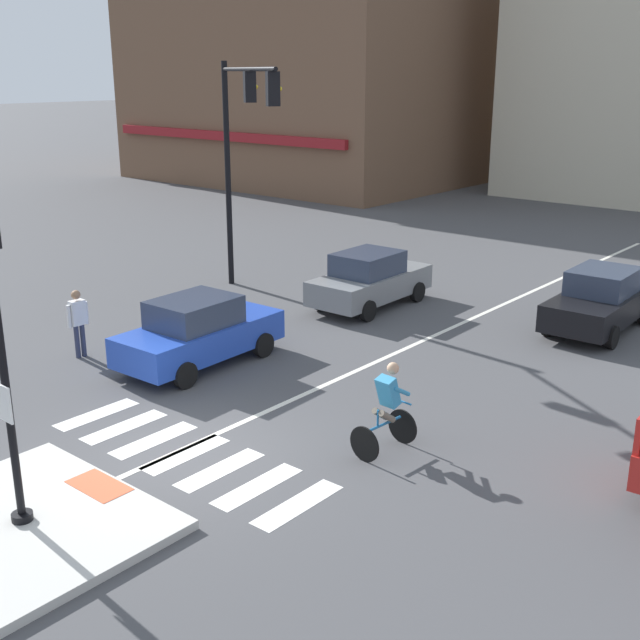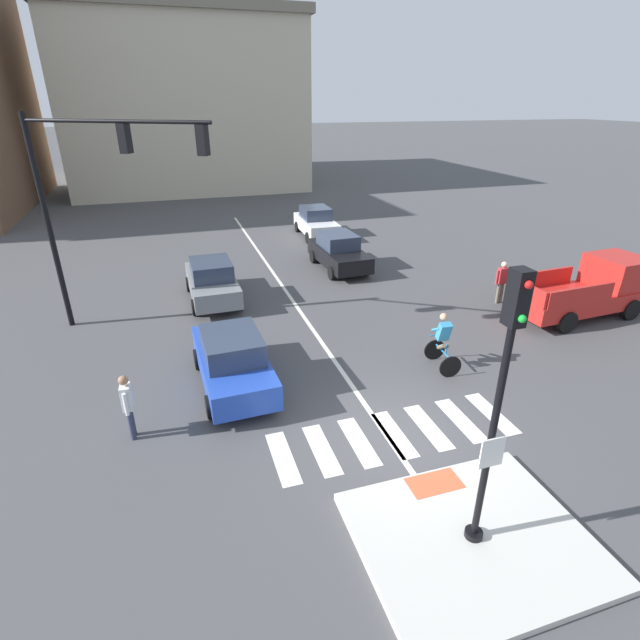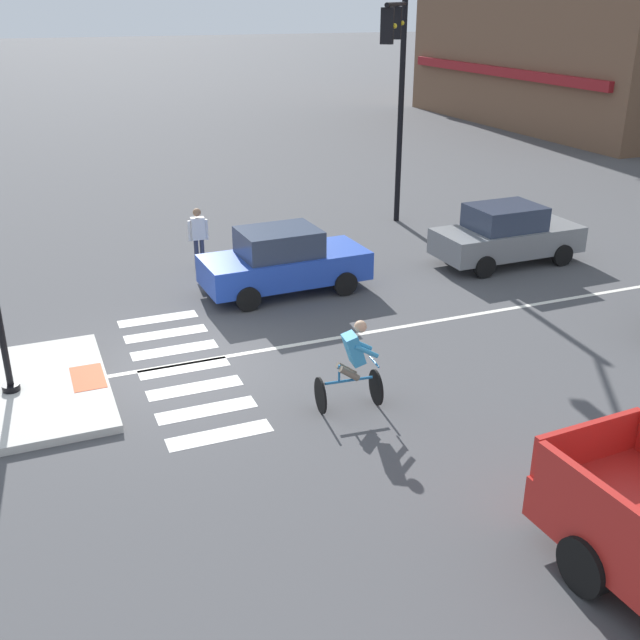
{
  "view_description": "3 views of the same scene",
  "coord_description": "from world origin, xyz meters",
  "px_view_note": "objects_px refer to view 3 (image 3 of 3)",
  "views": [
    {
      "loc": [
        10.25,
        -8.3,
        6.64
      ],
      "look_at": [
        0.03,
        3.84,
        1.66
      ],
      "focal_mm": 44.74,
      "sensor_mm": 36.0,
      "label": 1
    },
    {
      "loc": [
        -4.48,
        -8.15,
        7.27
      ],
      "look_at": [
        -0.83,
        3.32,
        1.69
      ],
      "focal_mm": 26.98,
      "sensor_mm": 36.0,
      "label": 2
    },
    {
      "loc": [
        13.52,
        -2.45,
        6.78
      ],
      "look_at": [
        1.06,
        2.6,
        1.07
      ],
      "focal_mm": 42.37,
      "sensor_mm": 36.0,
      "label": 3
    }
  ],
  "objects_px": {
    "car_blue_westbound_near": "(283,261)",
    "traffic_light_mast": "(398,73)",
    "car_grey_westbound_far": "(506,235)",
    "cyclist": "(352,364)",
    "pedestrian_at_curb_left": "(198,233)"
  },
  "relations": [
    {
      "from": "traffic_light_mast",
      "to": "cyclist",
      "type": "xyz_separation_m",
      "value": [
        9.25,
        -5.53,
        -3.97
      ]
    },
    {
      "from": "traffic_light_mast",
      "to": "car_blue_westbound_near",
      "type": "bearing_deg",
      "value": -55.17
    },
    {
      "from": "car_blue_westbound_near",
      "to": "car_grey_westbound_far",
      "type": "distance_m",
      "value": 6.48
    },
    {
      "from": "car_blue_westbound_near",
      "to": "cyclist",
      "type": "distance_m",
      "value": 6.04
    },
    {
      "from": "cyclist",
      "to": "traffic_light_mast",
      "type": "bearing_deg",
      "value": 149.13
    },
    {
      "from": "car_blue_westbound_near",
      "to": "car_grey_westbound_far",
      "type": "relative_size",
      "value": 1.01
    },
    {
      "from": "car_grey_westbound_far",
      "to": "pedestrian_at_curb_left",
      "type": "height_order",
      "value": "pedestrian_at_curb_left"
    },
    {
      "from": "car_blue_westbound_near",
      "to": "cyclist",
      "type": "bearing_deg",
      "value": -7.85
    },
    {
      "from": "traffic_light_mast",
      "to": "cyclist",
      "type": "distance_m",
      "value": 11.49
    },
    {
      "from": "car_blue_westbound_near",
      "to": "traffic_light_mast",
      "type": "bearing_deg",
      "value": 124.83
    },
    {
      "from": "car_grey_westbound_far",
      "to": "cyclist",
      "type": "distance_m",
      "value": 9.35
    },
    {
      "from": "traffic_light_mast",
      "to": "car_grey_westbound_far",
      "type": "distance_m",
      "value": 5.58
    },
    {
      "from": "car_blue_westbound_near",
      "to": "pedestrian_at_curb_left",
      "type": "bearing_deg",
      "value": -149.75
    },
    {
      "from": "car_grey_westbound_far",
      "to": "cyclist",
      "type": "relative_size",
      "value": 2.46
    },
    {
      "from": "pedestrian_at_curb_left",
      "to": "traffic_light_mast",
      "type": "bearing_deg",
      "value": 96.25
    }
  ]
}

